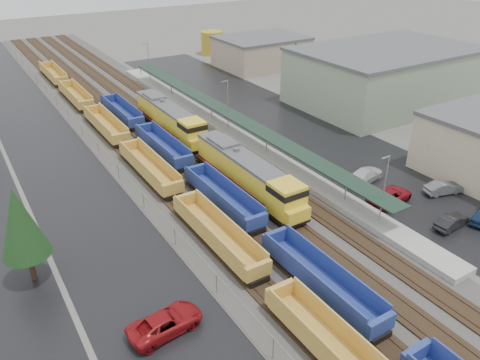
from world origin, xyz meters
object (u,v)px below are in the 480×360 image
(parked_car_west_c, at_px, (165,323))
(parked_car_east_c, at_px, (366,175))
(parked_car_east_a, at_px, (452,222))
(parked_car_east_b, at_px, (390,196))
(locomotive_lead, at_px, (249,175))
(storage_tank, at_px, (212,43))
(well_string_yellow, at_px, (149,168))
(locomotive_trail, at_px, (171,119))
(parked_car_east_e, at_px, (443,188))
(well_string_blue, at_px, (265,233))

(parked_car_west_c, relative_size, parked_car_east_c, 1.02)
(parked_car_east_a, xyz_separation_m, parked_car_east_b, (-1.38, 6.88, 0.10))
(parked_car_east_a, bearing_deg, locomotive_lead, 34.58)
(storage_tank, height_order, parked_car_east_a, storage_tank)
(locomotive_lead, relative_size, parked_car_east_b, 3.45)
(parked_car_east_a, bearing_deg, well_string_yellow, 34.56)
(well_string_yellow, relative_size, parked_car_east_a, 26.99)
(parked_car_west_c, height_order, parked_car_east_c, parked_car_east_c)
(well_string_yellow, bearing_deg, parked_car_east_b, -44.74)
(storage_tank, bearing_deg, locomotive_lead, -115.71)
(storage_tank, relative_size, parked_car_west_c, 0.94)
(locomotive_trail, xyz_separation_m, storage_tank, (30.55, 42.44, 0.32))
(parked_car_east_b, distance_m, parked_car_east_e, 6.95)
(well_string_yellow, height_order, parked_car_east_c, well_string_yellow)
(well_string_blue, height_order, parked_car_east_a, well_string_blue)
(locomotive_lead, relative_size, locomotive_trail, 1.00)
(parked_car_west_c, xyz_separation_m, parked_car_east_a, (30.35, -2.52, -0.10))
(parked_car_east_b, relative_size, parked_car_east_e, 1.29)
(storage_tank, height_order, parked_car_east_c, storage_tank)
(well_string_yellow, height_order, parked_car_west_c, well_string_yellow)
(locomotive_trail, relative_size, parked_car_west_c, 3.45)
(parked_car_west_c, relative_size, parked_car_east_e, 1.29)
(well_string_blue, xyz_separation_m, parked_car_east_a, (17.57, -7.86, -0.46))
(parked_car_east_e, bearing_deg, storage_tank, 6.48)
(parked_car_east_c, bearing_deg, well_string_yellow, 41.63)
(locomotive_lead, bearing_deg, locomotive_trail, 90.00)
(well_string_yellow, xyz_separation_m, parked_car_east_a, (21.57, -26.89, -0.46))
(parked_car_west_c, height_order, parked_car_east_a, parked_car_west_c)
(parked_car_east_a, bearing_deg, storage_tank, -16.11)
(locomotive_lead, height_order, locomotive_trail, same)
(parked_car_east_a, xyz_separation_m, parked_car_east_c, (-0.00, 11.93, 0.12))
(locomotive_lead, distance_m, parked_car_east_a, 21.74)
(well_string_blue, height_order, parked_car_east_c, well_string_blue)
(locomotive_trail, relative_size, parked_car_east_c, 3.52)
(parked_car_east_b, bearing_deg, parked_car_east_a, -174.63)
(locomotive_trail, bearing_deg, locomotive_lead, -90.00)
(storage_tank, relative_size, parked_car_east_e, 1.22)
(storage_tank, xyz_separation_m, parked_car_east_a, (-16.98, -80.35, -2.02))
(locomotive_trail, bearing_deg, well_string_blue, -97.58)
(well_string_yellow, distance_m, parked_car_east_e, 34.68)
(locomotive_lead, xyz_separation_m, locomotive_trail, (0.00, 21.00, 0.00))
(well_string_yellow, xyz_separation_m, parked_car_east_b, (20.19, -20.01, -0.36))
(parked_car_west_c, bearing_deg, well_string_blue, -73.55)
(storage_tank, height_order, parked_car_east_b, storage_tank)
(well_string_blue, relative_size, parked_car_west_c, 16.28)
(locomotive_lead, bearing_deg, well_string_blue, -113.85)
(locomotive_lead, xyz_separation_m, parked_car_west_c, (-16.78, -14.38, -1.61))
(locomotive_lead, relative_size, storage_tank, 3.66)
(locomotive_lead, bearing_deg, parked_car_east_e, -32.32)
(locomotive_trail, height_order, storage_tank, storage_tank)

